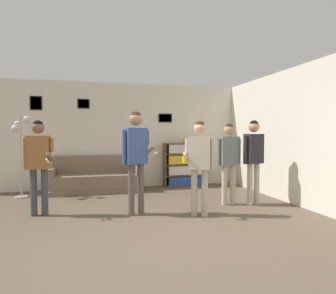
{
  "coord_description": "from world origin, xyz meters",
  "views": [
    {
      "loc": [
        -0.83,
        -3.64,
        1.39
      ],
      "look_at": [
        0.62,
        2.08,
        1.13
      ],
      "focal_mm": 32.0,
      "sensor_mm": 36.0,
      "label": 1
    }
  ],
  "objects_px": {
    "person_player_foreground_center": "(136,151)",
    "person_spectator_far_right": "(254,153)",
    "person_watcher_holding_cup": "(200,158)",
    "drinking_cup": "(185,141)",
    "couch": "(96,180)",
    "floor_lamp": "(20,138)",
    "bookshelf": "(186,165)",
    "person_spectator_near_bookshelf": "(229,155)",
    "person_player_foreground_left": "(38,158)"
  },
  "relations": [
    {
      "from": "person_player_foreground_center",
      "to": "person_spectator_far_right",
      "type": "relative_size",
      "value": 1.07
    },
    {
      "from": "person_watcher_holding_cup",
      "to": "drinking_cup",
      "type": "distance_m",
      "value": 2.94
    },
    {
      "from": "person_spectator_far_right",
      "to": "drinking_cup",
      "type": "distance_m",
      "value": 2.46
    },
    {
      "from": "couch",
      "to": "person_watcher_holding_cup",
      "type": "bearing_deg",
      "value": -57.89
    },
    {
      "from": "person_watcher_holding_cup",
      "to": "person_player_foreground_center",
      "type": "bearing_deg",
      "value": 161.53
    },
    {
      "from": "person_player_foreground_center",
      "to": "drinking_cup",
      "type": "distance_m",
      "value": 3.02
    },
    {
      "from": "couch",
      "to": "person_watcher_holding_cup",
      "type": "distance_m",
      "value": 3.22
    },
    {
      "from": "floor_lamp",
      "to": "person_player_foreground_center",
      "type": "xyz_separation_m",
      "value": [
        2.24,
        -1.98,
        -0.19
      ]
    },
    {
      "from": "bookshelf",
      "to": "person_watcher_holding_cup",
      "type": "bearing_deg",
      "value": -103.04
    },
    {
      "from": "person_watcher_holding_cup",
      "to": "person_spectator_far_right",
      "type": "height_order",
      "value": "person_spectator_far_right"
    },
    {
      "from": "drinking_cup",
      "to": "couch",
      "type": "bearing_deg",
      "value": -175.05
    },
    {
      "from": "floor_lamp",
      "to": "drinking_cup",
      "type": "bearing_deg",
      "value": 7.87
    },
    {
      "from": "floor_lamp",
      "to": "person_player_foreground_center",
      "type": "height_order",
      "value": "floor_lamp"
    },
    {
      "from": "couch",
      "to": "person_watcher_holding_cup",
      "type": "relative_size",
      "value": 1.3
    },
    {
      "from": "couch",
      "to": "drinking_cup",
      "type": "height_order",
      "value": "drinking_cup"
    },
    {
      "from": "person_player_foreground_center",
      "to": "person_spectator_near_bookshelf",
      "type": "relative_size",
      "value": 1.11
    },
    {
      "from": "floor_lamp",
      "to": "person_spectator_far_right",
      "type": "xyz_separation_m",
      "value": [
        4.58,
        -1.82,
        -0.28
      ]
    },
    {
      "from": "floor_lamp",
      "to": "bookshelf",
      "type": "bearing_deg",
      "value": 7.82
    },
    {
      "from": "bookshelf",
      "to": "floor_lamp",
      "type": "distance_m",
      "value": 4.03
    },
    {
      "from": "person_spectator_near_bookshelf",
      "to": "person_spectator_far_right",
      "type": "xyz_separation_m",
      "value": [
        0.47,
        -0.12,
        0.04
      ]
    },
    {
      "from": "bookshelf",
      "to": "person_spectator_far_right",
      "type": "relative_size",
      "value": 0.72
    },
    {
      "from": "floor_lamp",
      "to": "person_spectator_far_right",
      "type": "distance_m",
      "value": 4.93
    },
    {
      "from": "person_player_foreground_center",
      "to": "person_spectator_near_bookshelf",
      "type": "bearing_deg",
      "value": 8.49
    },
    {
      "from": "person_player_foreground_left",
      "to": "drinking_cup",
      "type": "bearing_deg",
      "value": 33.76
    },
    {
      "from": "couch",
      "to": "bookshelf",
      "type": "height_order",
      "value": "bookshelf"
    },
    {
      "from": "person_player_foreground_left",
      "to": "person_spectator_near_bookshelf",
      "type": "bearing_deg",
      "value": -0.84
    },
    {
      "from": "floor_lamp",
      "to": "person_watcher_holding_cup",
      "type": "relative_size",
      "value": 1.11
    },
    {
      "from": "bookshelf",
      "to": "person_spectator_near_bookshelf",
      "type": "height_order",
      "value": "person_spectator_near_bookshelf"
    },
    {
      "from": "bookshelf",
      "to": "drinking_cup",
      "type": "xyz_separation_m",
      "value": [
        -0.03,
        0.0,
        0.63
      ]
    },
    {
      "from": "person_player_foreground_left",
      "to": "person_spectator_near_bookshelf",
      "type": "xyz_separation_m",
      "value": [
        3.48,
        -0.05,
        -0.02
      ]
    },
    {
      "from": "person_player_foreground_center",
      "to": "person_watcher_holding_cup",
      "type": "height_order",
      "value": "person_player_foreground_center"
    },
    {
      "from": "couch",
      "to": "person_spectator_near_bookshelf",
      "type": "relative_size",
      "value": 1.32
    },
    {
      "from": "floor_lamp",
      "to": "person_spectator_near_bookshelf",
      "type": "height_order",
      "value": "floor_lamp"
    },
    {
      "from": "person_player_foreground_center",
      "to": "person_spectator_far_right",
      "type": "xyz_separation_m",
      "value": [
        2.34,
        0.16,
        -0.09
      ]
    },
    {
      "from": "person_player_foreground_center",
      "to": "person_spectator_near_bookshelf",
      "type": "distance_m",
      "value": 1.89
    },
    {
      "from": "person_watcher_holding_cup",
      "to": "couch",
      "type": "bearing_deg",
      "value": 122.11
    },
    {
      "from": "couch",
      "to": "person_player_foreground_center",
      "type": "relative_size",
      "value": 1.18
    },
    {
      "from": "bookshelf",
      "to": "person_watcher_holding_cup",
      "type": "height_order",
      "value": "person_watcher_holding_cup"
    },
    {
      "from": "drinking_cup",
      "to": "person_spectator_far_right",
      "type": "bearing_deg",
      "value": -74.07
    },
    {
      "from": "bookshelf",
      "to": "drinking_cup",
      "type": "height_order",
      "value": "drinking_cup"
    },
    {
      "from": "person_player_foreground_left",
      "to": "person_player_foreground_center",
      "type": "xyz_separation_m",
      "value": [
        1.61,
        -0.33,
        0.12
      ]
    },
    {
      "from": "couch",
      "to": "person_player_foreground_left",
      "type": "bearing_deg",
      "value": -115.94
    },
    {
      "from": "person_watcher_holding_cup",
      "to": "person_spectator_near_bookshelf",
      "type": "distance_m",
      "value": 1.04
    },
    {
      "from": "bookshelf",
      "to": "floor_lamp",
      "type": "bearing_deg",
      "value": -172.18
    },
    {
      "from": "person_watcher_holding_cup",
      "to": "person_player_foreground_left",
      "type": "bearing_deg",
      "value": 165.68
    },
    {
      "from": "floor_lamp",
      "to": "person_player_foreground_center",
      "type": "distance_m",
      "value": 2.99
    },
    {
      "from": "person_spectator_near_bookshelf",
      "to": "drinking_cup",
      "type": "xyz_separation_m",
      "value": [
        -0.2,
        2.24,
        0.23
      ]
    },
    {
      "from": "drinking_cup",
      "to": "person_player_foreground_left",
      "type": "bearing_deg",
      "value": -146.24
    },
    {
      "from": "person_player_foreground_left",
      "to": "couch",
      "type": "bearing_deg",
      "value": 64.06
    },
    {
      "from": "couch",
      "to": "floor_lamp",
      "type": "xyz_separation_m",
      "value": [
        -1.6,
        -0.34,
        1.01
      ]
    }
  ]
}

